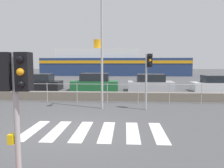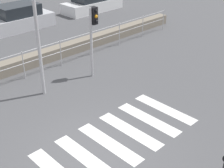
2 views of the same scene
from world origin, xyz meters
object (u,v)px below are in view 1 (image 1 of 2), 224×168
object	(u,v)px
parked_car_white	(219,84)
parked_car_black	(39,83)
ferry_boat	(112,64)
parked_car_green	(95,83)
parked_car_silver	(150,84)
streetlamp	(101,40)
traffic_light_far	(148,69)
traffic_light_near	(15,85)

from	to	relation	value
parked_car_white	parked_car_black	bearing A→B (deg)	180.00
ferry_boat	parked_car_green	world-z (taller)	ferry_boat
ferry_boat	parked_car_white	xyz separation A→B (m)	(10.72, -23.76, -1.61)
parked_car_green	parked_car_white	size ratio (longest dim) A/B	0.92
parked_car_silver	parked_car_white	world-z (taller)	parked_car_silver
parked_car_silver	streetlamp	bearing A→B (deg)	-113.24
traffic_light_far	parked_car_white	world-z (taller)	traffic_light_far
traffic_light_near	parked_car_black	world-z (taller)	traffic_light_near
traffic_light_far	streetlamp	bearing A→B (deg)	-179.61
parked_car_green	parked_car_silver	distance (m)	4.91
traffic_light_far	parked_car_silver	world-z (taller)	traffic_light_far
traffic_light_near	parked_car_black	distance (m)	16.60
traffic_light_near	traffic_light_far	bearing A→B (deg)	67.41
traffic_light_near	parked_car_silver	distance (m)	16.07
traffic_light_near	ferry_boat	world-z (taller)	ferry_boat
traffic_light_far	parked_car_silver	xyz separation A→B (m)	(1.02, 7.96, -1.50)
parked_car_silver	parked_car_black	bearing A→B (deg)	180.00
streetlamp	parked_car_silver	xyz separation A→B (m)	(3.42, 7.97, -2.99)
ferry_boat	parked_car_green	bearing A→B (deg)	-90.05
ferry_boat	traffic_light_near	bearing A→B (deg)	-88.92
traffic_light_far	parked_car_white	distance (m)	10.62
traffic_light_far	parked_car_silver	distance (m)	8.16
streetlamp	parked_car_white	distance (m)	12.59
traffic_light_far	traffic_light_near	bearing A→B (deg)	-112.59
traffic_light_near	streetlamp	distance (m)	7.69
traffic_light_near	streetlamp	xyz separation A→B (m)	(0.72, 7.49, 1.57)
streetlamp	parked_car_black	world-z (taller)	streetlamp
ferry_boat	parked_car_green	size ratio (longest dim) A/B	6.74
streetlamp	parked_car_green	world-z (taller)	streetlamp
parked_car_green	traffic_light_near	bearing A→B (deg)	-87.18
traffic_light_near	ferry_boat	bearing A→B (deg)	91.08
ferry_boat	parked_car_silver	xyz separation A→B (m)	(4.89, -23.76, -1.57)
traffic_light_near	traffic_light_far	world-z (taller)	traffic_light_far
traffic_light_near	ferry_boat	size ratio (longest dim) A/B	0.09
traffic_light_near	parked_car_white	xyz separation A→B (m)	(9.98, 15.46, -1.46)
traffic_light_far	streetlamp	xyz separation A→B (m)	(-2.40, -0.02, 1.48)
ferry_boat	parked_car_black	world-z (taller)	ferry_boat
streetlamp	ferry_boat	xyz separation A→B (m)	(-1.46, 31.73, -1.42)
traffic_light_far	parked_car_green	xyz separation A→B (m)	(-3.88, 7.96, -1.48)
ferry_boat	parked_car_white	size ratio (longest dim) A/B	6.23
traffic_light_far	streetlamp	distance (m)	2.82
parked_car_black	parked_car_green	bearing A→B (deg)	-0.00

